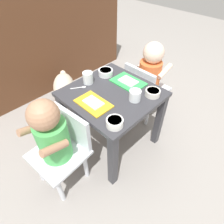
# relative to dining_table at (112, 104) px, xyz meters

# --- Properties ---
(ground_plane) EXTENTS (7.00, 7.00, 0.00)m
(ground_plane) POSITION_rel_dining_table_xyz_m (0.00, 0.00, -0.37)
(ground_plane) COLOR gray
(kitchen_cabinet_back) EXTENTS (1.95, 0.32, 0.87)m
(kitchen_cabinet_back) POSITION_rel_dining_table_xyz_m (0.00, 1.04, 0.06)
(kitchen_cabinet_back) COLOR #56331E
(kitchen_cabinet_back) RESTS_ON ground
(dining_table) EXTENTS (0.52, 0.53, 0.46)m
(dining_table) POSITION_rel_dining_table_xyz_m (0.00, 0.00, 0.00)
(dining_table) COLOR #333338
(dining_table) RESTS_ON ground
(seated_child_left) EXTENTS (0.30, 0.30, 0.65)m
(seated_child_left) POSITION_rel_dining_table_xyz_m (-0.42, 0.00, 0.03)
(seated_child_left) COLOR silver
(seated_child_left) RESTS_ON ground
(seated_child_right) EXTENTS (0.28, 0.28, 0.64)m
(seated_child_right) POSITION_rel_dining_table_xyz_m (0.42, 0.02, 0.03)
(seated_child_right) COLOR silver
(seated_child_right) RESTS_ON ground
(dog) EXTENTS (0.35, 0.43, 0.31)m
(dog) POSITION_rel_dining_table_xyz_m (-0.01, 0.57, -0.17)
(dog) COLOR beige
(dog) RESTS_ON ground
(food_tray_left) EXTENTS (0.13, 0.20, 0.02)m
(food_tray_left) POSITION_rel_dining_table_xyz_m (-0.15, 0.00, 0.09)
(food_tray_left) COLOR gold
(food_tray_left) RESTS_ON dining_table
(food_tray_right) EXTENTS (0.15, 0.21, 0.02)m
(food_tray_right) POSITION_rel_dining_table_xyz_m (0.15, 0.00, 0.09)
(food_tray_right) COLOR green
(food_tray_right) RESTS_ON dining_table
(water_cup_left) EXTENTS (0.07, 0.07, 0.07)m
(water_cup_left) POSITION_rel_dining_table_xyz_m (-0.03, 0.18, 0.12)
(water_cup_left) COLOR white
(water_cup_left) RESTS_ON dining_table
(water_cup_right) EXTENTS (0.07, 0.07, 0.06)m
(water_cup_right) POSITION_rel_dining_table_xyz_m (0.04, -0.14, 0.12)
(water_cup_right) COLOR white
(water_cup_right) RESTS_ON dining_table
(cereal_bowl_left_side) EXTENTS (0.10, 0.10, 0.04)m
(cereal_bowl_left_side) POSITION_rel_dining_table_xyz_m (0.11, 0.17, 0.11)
(cereal_bowl_left_side) COLOR white
(cereal_bowl_left_side) RESTS_ON dining_table
(veggie_bowl_far) EXTENTS (0.09, 0.09, 0.04)m
(veggie_bowl_far) POSITION_rel_dining_table_xyz_m (0.15, -0.19, 0.11)
(veggie_bowl_far) COLOR silver
(veggie_bowl_far) RESTS_ON dining_table
(veggie_bowl_near) EXTENTS (0.09, 0.09, 0.04)m
(veggie_bowl_near) POSITION_rel_dining_table_xyz_m (-0.18, -0.20, 0.11)
(veggie_bowl_near) COLOR white
(veggie_bowl_near) RESTS_ON dining_table
(spoon_by_left_tray) EXTENTS (0.09, 0.06, 0.01)m
(spoon_by_left_tray) POSITION_rel_dining_table_xyz_m (-0.11, 0.18, 0.09)
(spoon_by_left_tray) COLOR silver
(spoon_by_left_tray) RESTS_ON dining_table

